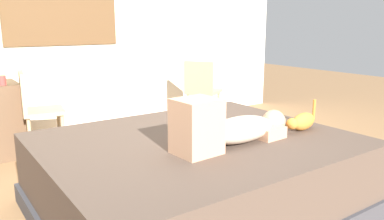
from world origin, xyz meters
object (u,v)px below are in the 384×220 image
Objects in this scene: bed at (197,174)px; cup at (2,81)px; chair_by_desk at (35,107)px; cat at (302,121)px; chair_spare at (202,89)px; person_lying at (230,128)px.

bed is 2.17m from cup.
cup is 0.39m from chair_by_desk.
cat is 0.41× the size of chair_spare.
chair_spare is at bearing 52.84° from bed.
cat is 2.14m from chair_spare.
person_lying reaches higher than chair_spare.
person_lying reaches higher than chair_by_desk.
cat is 2.75m from cup.
cat reaches higher than bed.
chair_by_desk is at bearing -17.20° from cup.
cup is 2.27m from chair_spare.
bed is 2.23m from chair_spare.
bed is 0.46m from person_lying.
person_lying reaches higher than cup.
cat is at bearing -3.92° from person_lying.
chair_by_desk is at bearing 109.81° from bed.
bed is at bearing 159.34° from cat.
bed is 0.88m from cat.
cup is at bearing 162.80° from chair_by_desk.
chair_spare is (2.25, -0.13, -0.28)m from cup.
person_lying is 2.37m from cup.
person_lying is 1.09× the size of chair_spare.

